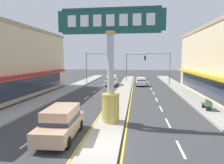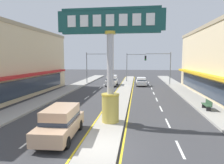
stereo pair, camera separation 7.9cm
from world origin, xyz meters
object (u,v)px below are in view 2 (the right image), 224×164
object	(u,v)px
suv_near_right_lane	(61,122)
sedan_near_left_lane	(141,81)
storefront_left	(0,62)
district_sign	(110,64)
street_bench	(207,105)
traffic_light_left_side	(95,62)
suv_far_right_lane	(112,80)
traffic_light_median_far	(134,62)
traffic_light_right_side	(161,63)

from	to	relation	value
suv_near_right_lane	sedan_near_left_lane	distance (m)	25.40
storefront_left	sedan_near_left_lane	bearing A→B (deg)	37.77
district_sign	storefront_left	xyz separation A→B (m)	(-15.08, 8.00, 0.02)
district_sign	sedan_near_left_lane	xyz separation A→B (m)	(2.72, 21.79, -3.72)
street_bench	district_sign	bearing A→B (deg)	-151.65
traffic_light_left_side	suv_far_right_lane	bearing A→B (deg)	-32.30
traffic_light_left_side	traffic_light_median_far	world-z (taller)	same
traffic_light_left_side	district_sign	bearing A→B (deg)	-74.96
storefront_left	sedan_near_left_lane	world-z (taller)	storefront_left
district_sign	suv_near_right_lane	xyz separation A→B (m)	(-2.72, -3.01, -3.52)
district_sign	traffic_light_right_side	world-z (taller)	district_sign
street_bench	traffic_light_right_side	bearing A→B (deg)	96.87
district_sign	storefront_left	world-z (taller)	storefront_left
suv_near_right_lane	sedan_near_left_lane	xyz separation A→B (m)	(5.44, 24.81, -0.20)
sedan_near_left_lane	street_bench	bearing A→B (deg)	-71.31
traffic_light_median_far	traffic_light_left_side	bearing A→B (deg)	-151.11
traffic_light_right_side	suv_far_right_lane	bearing A→B (deg)	-167.94
district_sign	storefront_left	bearing A→B (deg)	152.04
traffic_light_left_side	suv_far_right_lane	size ratio (longest dim) A/B	1.34
district_sign	sedan_near_left_lane	distance (m)	22.27
traffic_light_left_side	street_bench	size ratio (longest dim) A/B	3.87
storefront_left	suv_near_right_lane	distance (m)	16.93
traffic_light_left_side	storefront_left	bearing A→B (deg)	-119.60
traffic_light_median_far	district_sign	bearing A→B (deg)	-92.47
district_sign	traffic_light_left_side	distance (m)	24.29
traffic_light_median_far	suv_near_right_lane	size ratio (longest dim) A/B	1.32
traffic_light_right_side	sedan_near_left_lane	size ratio (longest dim) A/B	1.43
suv_far_right_lane	suv_near_right_lane	bearing A→B (deg)	-90.01
district_sign	traffic_light_right_side	distance (m)	23.96
traffic_light_left_side	traffic_light_right_side	world-z (taller)	same
storefront_left	district_sign	bearing A→B (deg)	-27.96
traffic_light_left_side	traffic_light_median_far	size ratio (longest dim) A/B	1.00
suv_near_right_lane	storefront_left	bearing A→B (deg)	138.29
sedan_near_left_lane	suv_near_right_lane	bearing A→B (deg)	-102.36
storefront_left	street_bench	xyz separation A→B (m)	(23.61, -3.40, -3.88)
district_sign	traffic_light_median_far	world-z (taller)	district_sign
traffic_light_right_side	street_bench	size ratio (longest dim) A/B	3.87
district_sign	traffic_light_left_side	xyz separation A→B (m)	(-6.30, 23.46, -0.26)
suv_far_right_lane	street_bench	distance (m)	20.04
suv_far_right_lane	traffic_light_right_side	bearing A→B (deg)	12.06
storefront_left	traffic_light_median_far	bearing A→B (deg)	50.28
traffic_light_right_side	suv_near_right_lane	size ratio (longest dim) A/B	1.32
district_sign	traffic_light_left_side	world-z (taller)	district_sign
suv_near_right_lane	street_bench	bearing A→B (deg)	34.10
suv_far_right_lane	district_sign	bearing A→B (deg)	-82.69
district_sign	suv_near_right_lane	distance (m)	5.38
suv_near_right_lane	suv_far_right_lane	bearing A→B (deg)	89.99
suv_far_right_lane	street_bench	bearing A→B (deg)	-55.85
storefront_left	street_bench	world-z (taller)	storefront_left
sedan_near_left_lane	suv_far_right_lane	bearing A→B (deg)	-173.66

